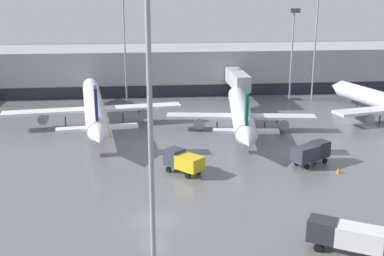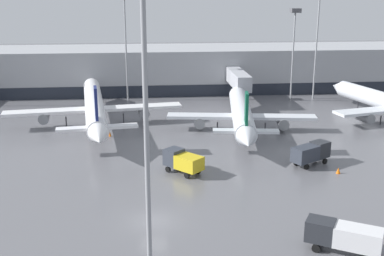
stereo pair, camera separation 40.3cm
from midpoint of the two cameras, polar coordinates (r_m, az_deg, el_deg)
name	(u,v)px [view 1 (the left image)]	position (r m, az deg, el deg)	size (l,w,h in m)	color
ground_plane	(155,221)	(45.76, -4.70, -10.95)	(320.00, 320.00, 0.00)	slate
terminal_building	(147,69)	(103.96, -5.48, 6.97)	(160.00, 28.77, 9.00)	#9EA0A5
parked_jet_1	(94,106)	(77.35, -11.72, 2.54)	(27.80, 39.57, 8.86)	white
parked_jet_3	(241,113)	(73.44, 5.67, 1.75)	(22.73, 32.86, 8.20)	silver
service_truck_0	(345,235)	(41.91, 17.43, -11.98)	(6.13, 4.66, 2.53)	silver
service_truck_1	(183,161)	(56.33, -1.26, -3.88)	(4.82, 4.91, 2.67)	gold
service_truck_2	(311,152)	(60.72, 13.76, -2.79)	(5.51, 4.25, 2.69)	#2D333D
traffic_cone_1	(339,170)	(59.20, 16.79, -4.80)	(0.51, 0.51, 0.73)	orange
traffic_cone_2	(245,121)	(78.46, 6.20, 0.84)	(0.51, 0.51, 0.59)	orange
traffic_cone_3	(189,170)	(56.82, -0.56, -4.94)	(0.37, 0.37, 0.77)	orange
traffic_cone_4	(110,134)	(71.72, -9.91, -0.70)	(0.38, 0.38, 0.76)	orange
apron_light_mast_0	(124,18)	(92.78, -8.22, 12.81)	(1.80, 1.80, 20.27)	gray
apron_light_mast_1	(293,28)	(93.80, 11.79, 11.52)	(1.80, 1.80, 17.50)	gray
apron_light_mast_3	(317,15)	(96.65, 14.51, 12.85)	(1.80, 1.80, 20.90)	gray
apron_light_mast_4	(149,60)	(26.24, -5.60, 7.98)	(1.80, 1.80, 22.21)	gray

